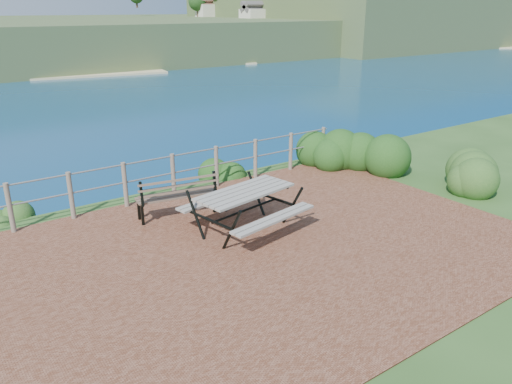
# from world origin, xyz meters

# --- Properties ---
(ground) EXTENTS (10.00, 7.00, 0.12)m
(ground) POSITION_xyz_m (0.00, 0.00, 0.00)
(ground) COLOR brown
(ground) RESTS_ON ground
(safety_railing) EXTENTS (9.40, 0.10, 1.00)m
(safety_railing) POSITION_xyz_m (0.00, 3.35, 0.57)
(safety_railing) COLOR #6B5B4C
(safety_railing) RESTS_ON ground
(distant_bay) EXTENTS (290.00, 232.36, 24.00)m
(distant_bay) POSITION_xyz_m (173.07, 202.61, -1.52)
(distant_bay) COLOR #405C2E
(distant_bay) RESTS_ON ground
(picnic_table) EXTENTS (2.07, 1.68, 0.83)m
(picnic_table) POSITION_xyz_m (0.26, 0.80, 0.53)
(picnic_table) COLOR gray
(picnic_table) RESTS_ON ground
(park_bench) EXTENTS (1.70, 0.68, 0.93)m
(park_bench) POSITION_xyz_m (-0.48, 2.23, 0.61)
(park_bench) COLOR brown
(park_bench) RESTS_ON ground
(shrub_right_front) EXTENTS (1.34, 1.34, 1.91)m
(shrub_right_front) POSITION_xyz_m (5.20, 2.03, 0.00)
(shrub_right_front) COLOR #163D13
(shrub_right_front) RESTS_ON ground
(shrub_right_back) EXTENTS (1.17, 1.17, 1.66)m
(shrub_right_back) POSITION_xyz_m (5.90, -0.30, 0.00)
(shrub_right_back) COLOR #254F1D
(shrub_right_back) RESTS_ON ground
(shrub_right_edge) EXTENTS (1.21, 1.21, 1.72)m
(shrub_right_edge) POSITION_xyz_m (4.53, 3.16, 0.00)
(shrub_right_edge) COLOR #163D13
(shrub_right_edge) RESTS_ON ground
(shrub_lip_west) EXTENTS (0.73, 0.73, 0.46)m
(shrub_lip_west) POSITION_xyz_m (-3.37, 4.20, 0.00)
(shrub_lip_west) COLOR #254F1D
(shrub_lip_west) RESTS_ON ground
(shrub_lip_east) EXTENTS (0.86, 0.86, 0.64)m
(shrub_lip_east) POSITION_xyz_m (1.80, 3.95, 0.00)
(shrub_lip_east) COLOR #163D13
(shrub_lip_east) RESTS_ON ground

